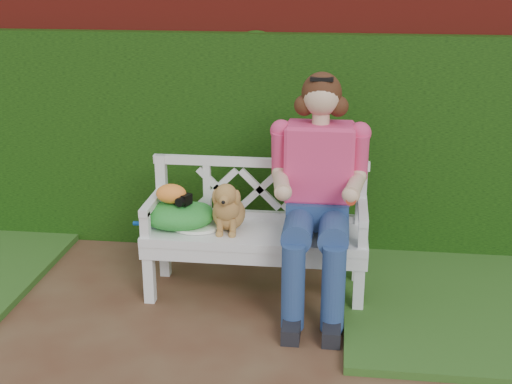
# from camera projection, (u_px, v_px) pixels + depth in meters

# --- Properties ---
(ground) EXTENTS (60.00, 60.00, 0.00)m
(ground) POSITION_uv_depth(u_px,v_px,m) (158.00, 352.00, 4.07)
(ground) COLOR #492618
(brick_wall) EXTENTS (10.00, 0.30, 2.20)m
(brick_wall) POSITION_uv_depth(u_px,v_px,m) (213.00, 105.00, 5.50)
(brick_wall) COLOR maroon
(brick_wall) RESTS_ON ground
(ivy_hedge) EXTENTS (10.00, 0.18, 1.70)m
(ivy_hedge) POSITION_uv_depth(u_px,v_px,m) (208.00, 142.00, 5.37)
(ivy_hedge) COLOR #24570F
(ivy_hedge) RESTS_ON ground
(garden_bench) EXTENTS (1.64, 0.78, 0.48)m
(garden_bench) POSITION_uv_depth(u_px,v_px,m) (256.00, 262.00, 4.71)
(garden_bench) COLOR white
(garden_bench) RESTS_ON ground
(seated_woman) EXTENTS (0.68, 0.90, 1.59)m
(seated_woman) POSITION_uv_depth(u_px,v_px,m) (318.00, 189.00, 4.46)
(seated_woman) COLOR #D13C69
(seated_woman) RESTS_ON ground
(dog) EXTENTS (0.27, 0.35, 0.36)m
(dog) POSITION_uv_depth(u_px,v_px,m) (228.00, 205.00, 4.57)
(dog) COLOR #AF5B36
(dog) RESTS_ON garden_bench
(tennis_racket) EXTENTS (0.65, 0.32, 0.03)m
(tennis_racket) POSITION_uv_depth(u_px,v_px,m) (192.00, 226.00, 4.65)
(tennis_racket) COLOR white
(tennis_racket) RESTS_ON garden_bench
(green_bag) EXTENTS (0.61, 0.54, 0.17)m
(green_bag) POSITION_uv_depth(u_px,v_px,m) (178.00, 215.00, 4.66)
(green_bag) COLOR #2C7C3A
(green_bag) RESTS_ON garden_bench
(camera_item) EXTENTS (0.13, 0.12, 0.07)m
(camera_item) POSITION_uv_depth(u_px,v_px,m) (183.00, 199.00, 4.60)
(camera_item) COLOR black
(camera_item) RESTS_ON green_bag
(baseball_glove) EXTENTS (0.24, 0.20, 0.13)m
(baseball_glove) POSITION_uv_depth(u_px,v_px,m) (171.00, 194.00, 4.61)
(baseball_glove) COLOR orange
(baseball_glove) RESTS_ON green_bag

